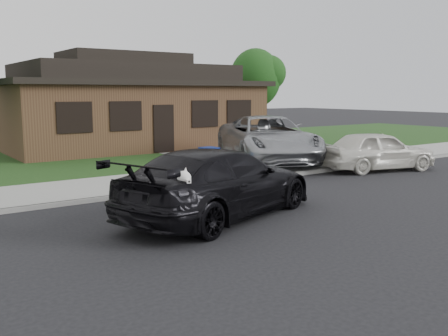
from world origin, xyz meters
TOP-DOWN VIEW (x-y plane):
  - ground at (0.00, 0.00)m, footprint 120.00×120.00m
  - sidewalk at (0.00, 5.00)m, footprint 60.00×3.00m
  - curb at (0.00, 3.50)m, footprint 60.00×0.12m
  - lawn at (0.00, 13.00)m, footprint 60.00×13.00m
  - driveway at (6.00, 10.00)m, footprint 4.50×13.00m
  - sedan at (-0.28, 0.35)m, footprint 5.88×3.84m
  - minivan at (6.00, 6.16)m, footprint 5.23×7.02m
  - white_compact at (8.33, 2.74)m, footprint 4.55×2.78m
  - recycling_bin at (2.54, 5.05)m, footprint 0.54×0.58m
  - house at (4.00, 15.00)m, footprint 12.60×8.60m
  - tree_1 at (12.14, 14.40)m, footprint 3.15×3.00m

SIDE VIEW (x-z plane):
  - ground at x=0.00m, z-range 0.00..0.00m
  - sidewalk at x=0.00m, z-range 0.00..0.12m
  - curb at x=0.00m, z-range 0.00..0.12m
  - lawn at x=0.00m, z-range 0.00..0.13m
  - driveway at x=6.00m, z-range 0.00..0.14m
  - recycling_bin at x=2.54m, z-range 0.12..1.01m
  - white_compact at x=8.33m, z-range 0.00..1.45m
  - sedan at x=-0.28m, z-range 0.00..1.58m
  - minivan at x=6.00m, z-range 0.14..1.91m
  - house at x=4.00m, z-range -0.19..4.46m
  - tree_1 at x=12.14m, z-range 1.09..6.34m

